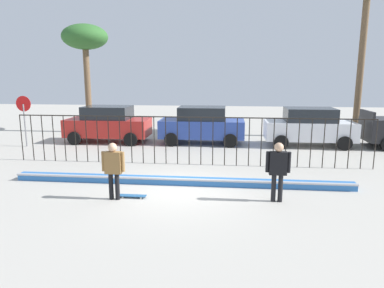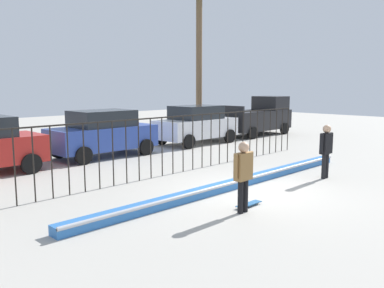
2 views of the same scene
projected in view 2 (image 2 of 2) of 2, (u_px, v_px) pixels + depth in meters
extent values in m
plane|color=#ADA89E|center=(251.00, 191.00, 11.22)|extent=(60.00, 60.00, 0.00)
cube|color=#2D6BB7|center=(234.00, 184.00, 11.61)|extent=(11.00, 0.36, 0.22)
cylinder|color=#B2B2B7|center=(239.00, 181.00, 11.47)|extent=(11.00, 0.09, 0.09)
cylinder|color=black|center=(15.00, 167.00, 9.71)|extent=(0.04, 0.04, 1.91)
cylinder|color=black|center=(34.00, 165.00, 10.04)|extent=(0.04, 0.04, 1.91)
cylinder|color=black|center=(51.00, 162.00, 10.36)|extent=(0.04, 0.04, 1.91)
cylinder|color=black|center=(68.00, 160.00, 10.69)|extent=(0.04, 0.04, 1.91)
cylinder|color=black|center=(84.00, 158.00, 11.02)|extent=(0.04, 0.04, 1.91)
cylinder|color=black|center=(99.00, 156.00, 11.35)|extent=(0.04, 0.04, 1.91)
cylinder|color=black|center=(113.00, 154.00, 11.67)|extent=(0.04, 0.04, 1.91)
cylinder|color=black|center=(126.00, 152.00, 12.00)|extent=(0.04, 0.04, 1.91)
cylinder|color=black|center=(139.00, 150.00, 12.33)|extent=(0.04, 0.04, 1.91)
cylinder|color=black|center=(151.00, 148.00, 12.65)|extent=(0.04, 0.04, 1.91)
cylinder|color=black|center=(162.00, 147.00, 12.98)|extent=(0.04, 0.04, 1.91)
cylinder|color=black|center=(173.00, 145.00, 13.31)|extent=(0.04, 0.04, 1.91)
cylinder|color=black|center=(183.00, 144.00, 13.64)|extent=(0.04, 0.04, 1.91)
cylinder|color=black|center=(193.00, 142.00, 13.96)|extent=(0.04, 0.04, 1.91)
cylinder|color=black|center=(202.00, 141.00, 14.29)|extent=(0.04, 0.04, 1.91)
cylinder|color=black|center=(211.00, 140.00, 14.62)|extent=(0.04, 0.04, 1.91)
cylinder|color=black|center=(220.00, 139.00, 14.94)|extent=(0.04, 0.04, 1.91)
cylinder|color=black|center=(228.00, 137.00, 15.27)|extent=(0.04, 0.04, 1.91)
cylinder|color=black|center=(235.00, 136.00, 15.60)|extent=(0.04, 0.04, 1.91)
cylinder|color=black|center=(243.00, 135.00, 15.93)|extent=(0.04, 0.04, 1.91)
cylinder|color=black|center=(250.00, 134.00, 16.25)|extent=(0.04, 0.04, 1.91)
cylinder|color=black|center=(257.00, 133.00, 16.58)|extent=(0.04, 0.04, 1.91)
cylinder|color=black|center=(264.00, 132.00, 16.91)|extent=(0.04, 0.04, 1.91)
cylinder|color=black|center=(270.00, 131.00, 17.23)|extent=(0.04, 0.04, 1.91)
cylinder|color=black|center=(276.00, 131.00, 17.56)|extent=(0.04, 0.04, 1.91)
cylinder|color=black|center=(282.00, 130.00, 17.89)|extent=(0.04, 0.04, 1.91)
cylinder|color=black|center=(288.00, 129.00, 18.22)|extent=(0.04, 0.04, 1.91)
cube|color=black|center=(173.00, 117.00, 13.17)|extent=(14.00, 0.04, 0.04)
cylinder|color=black|center=(240.00, 197.00, 9.23)|extent=(0.13, 0.13, 0.76)
cylinder|color=black|center=(245.00, 196.00, 9.35)|extent=(0.13, 0.13, 0.76)
cube|color=olive|center=(243.00, 166.00, 9.19)|extent=(0.47, 0.20, 0.63)
sphere|color=tan|center=(244.00, 147.00, 9.13)|extent=(0.25, 0.25, 0.25)
cylinder|color=olive|center=(236.00, 167.00, 8.99)|extent=(0.10, 0.10, 0.57)
cylinder|color=olive|center=(251.00, 163.00, 9.38)|extent=(0.10, 0.10, 0.57)
cube|color=#26598C|center=(249.00, 204.00, 9.79)|extent=(0.80, 0.20, 0.02)
cylinder|color=silver|center=(253.00, 202.00, 10.04)|extent=(0.05, 0.03, 0.05)
cylinder|color=silver|center=(258.00, 204.00, 9.93)|extent=(0.05, 0.03, 0.05)
cylinder|color=silver|center=(239.00, 207.00, 9.66)|extent=(0.05, 0.03, 0.05)
cylinder|color=silver|center=(244.00, 208.00, 9.56)|extent=(0.05, 0.03, 0.05)
cylinder|color=black|center=(324.00, 166.00, 12.66)|extent=(0.13, 0.13, 0.78)
cylinder|color=black|center=(327.00, 166.00, 12.79)|extent=(0.13, 0.13, 0.78)
cube|color=black|center=(326.00, 143.00, 12.62)|extent=(0.48, 0.20, 0.65)
sphere|color=tan|center=(327.00, 129.00, 12.55)|extent=(0.26, 0.26, 0.26)
cylinder|color=black|center=(322.00, 143.00, 12.41)|extent=(0.10, 0.10, 0.58)
cylinder|color=black|center=(331.00, 141.00, 12.82)|extent=(0.10, 0.10, 0.58)
cylinder|color=black|center=(9.00, 157.00, 14.70)|extent=(0.68, 0.22, 0.68)
cylinder|color=black|center=(31.00, 164.00, 13.37)|extent=(0.68, 0.22, 0.68)
cube|color=#2D479E|center=(103.00, 138.00, 16.53)|extent=(4.30, 1.90, 0.90)
cube|color=#1E2328|center=(102.00, 118.00, 16.41)|extent=(2.37, 1.71, 0.66)
cylinder|color=black|center=(119.00, 143.00, 18.28)|extent=(0.68, 0.22, 0.68)
cylinder|color=black|center=(146.00, 147.00, 16.95)|extent=(0.68, 0.22, 0.68)
cylinder|color=black|center=(59.00, 150.00, 16.23)|extent=(0.68, 0.22, 0.68)
cylinder|color=black|center=(83.00, 156.00, 14.90)|extent=(0.68, 0.22, 0.68)
cube|color=silver|center=(196.00, 128.00, 20.21)|extent=(4.30, 1.90, 0.90)
cube|color=#1E2328|center=(196.00, 112.00, 20.10)|extent=(2.37, 1.71, 0.66)
cylinder|color=black|center=(202.00, 133.00, 21.96)|extent=(0.68, 0.22, 0.68)
cylinder|color=black|center=(230.00, 136.00, 20.63)|extent=(0.68, 0.22, 0.68)
cylinder|color=black|center=(162.00, 138.00, 19.91)|extent=(0.68, 0.22, 0.68)
cylinder|color=black|center=(189.00, 142.00, 18.58)|extent=(0.68, 0.22, 0.68)
cube|color=black|center=(256.00, 120.00, 23.71)|extent=(4.70, 1.90, 1.10)
cube|color=black|center=(270.00, 103.00, 24.59)|extent=(1.50, 1.75, 0.80)
cube|color=black|center=(231.00, 109.00, 22.00)|extent=(0.12, 1.75, 0.36)
cylinder|color=black|center=(258.00, 126.00, 25.57)|extent=(0.68, 0.22, 0.68)
cylinder|color=black|center=(285.00, 128.00, 24.24)|extent=(0.68, 0.22, 0.68)
cylinder|color=black|center=(226.00, 130.00, 23.33)|extent=(0.68, 0.22, 0.68)
cylinder|color=black|center=(252.00, 133.00, 22.00)|extent=(0.68, 0.22, 0.68)
cylinder|color=brown|center=(199.00, 67.00, 24.03)|extent=(0.36, 0.36, 7.98)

